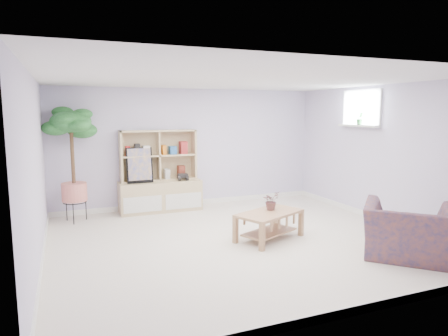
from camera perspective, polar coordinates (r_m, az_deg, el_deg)
name	(u,v)px	position (r m, az deg, el deg)	size (l,w,h in m)	color
floor	(239,240)	(6.17, 2.23, -10.23)	(5.50, 5.00, 0.01)	beige
ceiling	(240,79)	(5.88, 2.36, 12.57)	(5.50, 5.00, 0.01)	white
walls	(240,162)	(5.91, 2.29, 0.89)	(5.51, 5.01, 2.40)	silver
baseboard	(240,237)	(6.16, 2.23, -9.79)	(5.50, 5.00, 0.10)	white
window	(362,108)	(7.86, 19.09, 8.07)	(0.10, 0.98, 0.68)	#D0E5FF
window_sill	(358,126)	(7.82, 18.65, 5.74)	(0.14, 1.00, 0.04)	white
storage_unit	(160,171)	(7.86, -9.14, -0.43)	(1.58, 0.53, 1.58)	tan
poster	(140,165)	(7.71, -11.97, 0.39)	(0.49, 0.11, 0.68)	gold
toy_truck	(183,177)	(7.91, -5.91, -1.22)	(0.28, 0.19, 0.15)	black
coffee_table	(269,226)	(6.18, 6.47, -8.18)	(1.04, 0.57, 0.43)	#9C784F
table_plant	(271,201)	(6.24, 6.73, -4.64)	(0.26, 0.23, 0.29)	#20662F
floor_tree	(73,165)	(7.44, -20.77, 0.43)	(0.75, 0.75, 2.04)	#1B4621
armchair	(409,228)	(5.86, 24.95, -7.76)	(1.12, 0.97, 0.83)	navy
sill_plant	(360,118)	(7.80, 18.84, 6.73)	(0.13, 0.10, 0.23)	#1B4621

